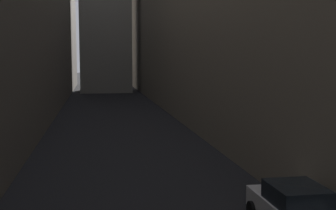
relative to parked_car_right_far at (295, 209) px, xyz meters
name	(u,v)px	position (x,y,z in m)	size (l,w,h in m)	color
ground_plane	(117,123)	(-4.40, 24.74, -0.81)	(264.00, 264.00, 0.00)	black
parked_car_right_far	(295,209)	(0.00, 0.00, 0.00)	(1.94, 4.11, 1.61)	silver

